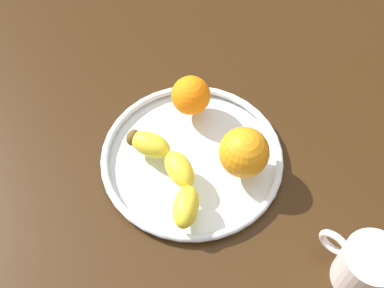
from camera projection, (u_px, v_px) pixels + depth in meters
ground_plane at (192, 167)px, 81.79cm from camera, size 140.21×140.21×4.00cm
fruit_bowl at (192, 158)px, 79.36cm from camera, size 28.64×28.64×1.80cm
banana at (170, 171)px, 74.84cm from camera, size 18.65×10.88×3.73cm
orange_front_left at (191, 95)px, 81.09cm from camera, size 6.37×6.37×6.37cm
orange_back_left at (244, 152)px, 74.34cm from camera, size 7.62×7.62×7.62cm
ambient_mug at (365, 267)px, 66.39cm from camera, size 11.24×7.78×7.98cm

